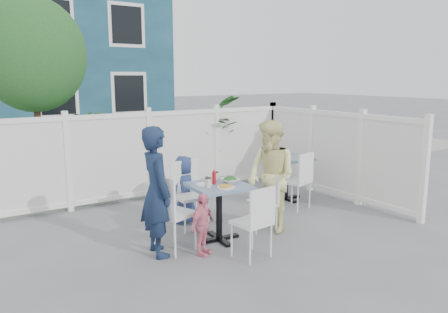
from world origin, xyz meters
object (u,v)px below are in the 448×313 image
chair_near (256,217)px  boy (184,190)px  spare_table (286,167)px  chair_left (169,208)px  woman (271,176)px  man (157,191)px  chair_right (267,197)px  toddler (202,225)px  chair_back (188,189)px  main_table (219,197)px

chair_near → boy: size_ratio=0.88×
spare_table → chair_left: chair_left is taller
boy → woman: bearing=109.1°
man → boy: (0.86, 0.89, -0.30)m
chair_right → woman: bearing=-142.1°
man → toddler: size_ratio=2.04×
chair_near → woman: 1.09m
chair_left → chair_back: bearing=119.8°
chair_left → chair_right: (1.58, -0.02, -0.10)m
main_table → toddler: (-0.45, -0.31, -0.21)m
chair_back → boy: size_ratio=0.95×
chair_right → boy: bearing=59.5°
toddler → man: bearing=115.7°
man → spare_table: bearing=-65.2°
spare_table → chair_right: 1.68m
chair_near → main_table: bearing=87.0°
boy → toddler: 1.31m
spare_table → main_table: bearing=-153.8°
chair_right → woman: (0.02, -0.05, 0.32)m
main_table → chair_left: chair_left is taller
chair_left → man: man is taller
chair_near → boy: 1.69m
chair_near → man: 1.27m
woman → boy: size_ratio=1.55×
spare_table → chair_left: (-2.88, -1.04, -0.02)m
chair_right → chair_near: size_ratio=0.92×
spare_table → boy: bearing=-176.9°
chair_near → man: man is taller
toddler → chair_left: bearing=107.5°
chair_left → boy: 1.17m
spare_table → boy: 2.17m
boy → man: bearing=23.5°
main_table → man: size_ratio=0.49×
chair_left → chair_right: bearing=71.3°
chair_left → man: bearing=-120.9°
chair_right → woman: 0.32m
chair_right → chair_back: bearing=66.7°
main_table → spare_table: 2.37m
spare_table → woman: size_ratio=0.49×
chair_back → man: size_ratio=0.60×
main_table → spare_table: size_ratio=1.01×
chair_left → chair_near: (0.80, -0.76, -0.06)m
main_table → man: bearing=177.7°
chair_near → toddler: size_ratio=1.14×
chair_back → man: (-0.82, -0.71, 0.24)m
main_table → toddler: size_ratio=1.01×
spare_table → chair_back: bearing=-172.3°
chair_back → chair_near: 1.52m
main_table → chair_left: (-0.75, 0.00, -0.02)m
main_table → chair_left: bearing=179.8°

